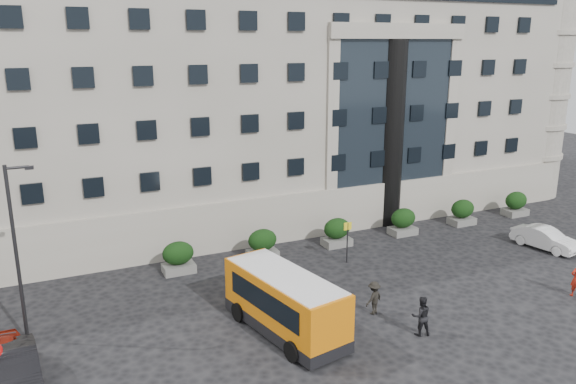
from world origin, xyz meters
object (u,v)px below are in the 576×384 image
minibus (285,301)px  parked_car_b (16,372)px  hedge_b (263,244)px  white_taxi (545,238)px  street_lamp (17,249)px  parked_car_d (9,237)px  hedge_c (337,232)px  hedge_e (462,212)px  pedestrian_c (374,298)px  hedge_f (516,203)px  pedestrian_b (421,316)px  hedge_a (178,257)px  hedge_d (403,221)px  bus_stop_sign (347,235)px

minibus → parked_car_b: (-11.04, 0.25, -0.79)m
hedge_b → white_taxi: 18.05m
street_lamp → parked_car_b: size_ratio=1.71×
parked_car_b → parked_car_d: parked_car_d is taller
hedge_c → minibus: size_ratio=0.26×
hedge_e → pedestrian_c: size_ratio=1.11×
hedge_f → pedestrian_b: pedestrian_b is taller
hedge_c → white_taxi: bearing=-27.3°
hedge_a → minibus: 9.22m
parked_car_d → white_taxi: bearing=-34.2°
street_lamp → hedge_c: bearing=14.7°
hedge_d → pedestrian_b: size_ratio=0.99×
street_lamp → parked_car_d: size_ratio=1.41×
hedge_f → white_taxi: 7.18m
hedge_c → hedge_e: (10.40, 0.00, 0.00)m
hedge_f → parked_car_b: hedge_f is taller
hedge_f → parked_car_d: hedge_f is taller
hedge_d → pedestrian_c: (-8.26, -8.98, -0.10)m
hedge_e → parked_car_d: size_ratio=0.32×
hedge_c → minibus: (-7.73, -8.80, 0.63)m
minibus → hedge_e: bearing=14.9°
hedge_d → white_taxi: size_ratio=0.44×
hedge_a → white_taxi: size_ratio=0.44×
hedge_c → parked_car_b: 20.63m
white_taxi → pedestrian_c: (-14.85, -2.91, 0.14)m
hedge_d → white_taxi: 8.97m
hedge_c → bus_stop_sign: (-0.90, -2.80, 0.80)m
parked_car_d → white_taxi: parked_car_d is taller
hedge_c → street_lamp: bearing=-165.3°
hedge_d → bus_stop_sign: bearing=-155.3°
hedge_b → pedestrian_b: pedestrian_b is taller
hedge_e → parked_car_d: (-29.64, 8.20, -0.14)m
hedge_b → parked_car_d: (-14.04, 8.20, -0.14)m
hedge_d → pedestrian_b: pedestrian_b is taller
pedestrian_c → parked_car_d: bearing=-66.6°
hedge_e → white_taxi: size_ratio=0.44×
hedge_c → pedestrian_b: size_ratio=0.99×
hedge_d → bus_stop_sign: bus_stop_sign is taller
hedge_f → pedestrian_c: (-18.66, -8.98, -0.10)m
hedge_b → hedge_f: bearing=0.0°
parked_car_b → white_taxi: parked_car_b is taller
hedge_f → pedestrian_c: bearing=-154.3°
hedge_f → parked_car_b: (-34.37, -8.55, -0.16)m
hedge_c → parked_car_b: size_ratio=0.39×
hedge_b → hedge_f: (20.80, 0.00, 0.00)m
hedge_d → white_taxi: bearing=-42.7°
hedge_e → pedestrian_c: (-13.46, -8.98, -0.10)m
street_lamp → parked_car_d: (-0.90, 13.00, -3.58)m
white_taxi → minibus: bearing=177.0°
hedge_d → pedestrian_c: bearing=-132.6°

